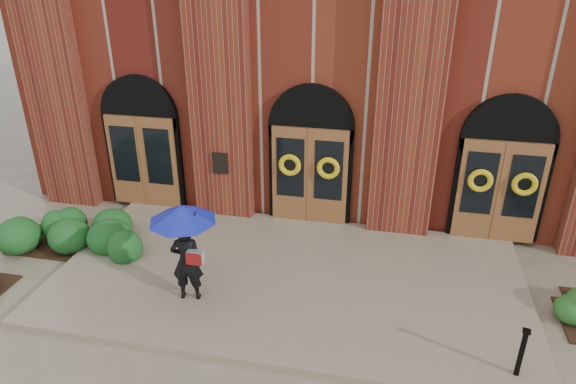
# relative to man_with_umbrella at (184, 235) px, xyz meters

# --- Properties ---
(ground) EXTENTS (90.00, 90.00, 0.00)m
(ground) POSITION_rel_man_with_umbrella_xyz_m (1.78, 1.01, -1.61)
(ground) COLOR gray
(ground) RESTS_ON ground
(landing) EXTENTS (10.00, 5.30, 0.15)m
(landing) POSITION_rel_man_with_umbrella_xyz_m (1.78, 1.16, -1.53)
(landing) COLOR gray
(landing) RESTS_ON ground
(church_building) EXTENTS (16.20, 12.53, 7.00)m
(church_building) POSITION_rel_man_with_umbrella_xyz_m (1.78, 9.80, 1.89)
(church_building) COLOR maroon
(church_building) RESTS_ON ground
(man_with_umbrella) EXTENTS (1.52, 1.52, 2.09)m
(man_with_umbrella) POSITION_rel_man_with_umbrella_xyz_m (0.00, 0.00, 0.00)
(man_with_umbrella) COLOR black
(man_with_umbrella) RESTS_ON landing
(metal_post) EXTENTS (0.15, 0.15, 0.92)m
(metal_post) POSITION_rel_man_with_umbrella_xyz_m (6.08, -0.84, -0.97)
(metal_post) COLOR black
(metal_post) RESTS_ON landing
(hedge_wall_left) EXTENTS (3.00, 1.20, 0.77)m
(hedge_wall_left) POSITION_rel_man_with_umbrella_xyz_m (-3.42, 1.51, -1.22)
(hedge_wall_left) COLOR #1A4E1E
(hedge_wall_left) RESTS_ON ground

